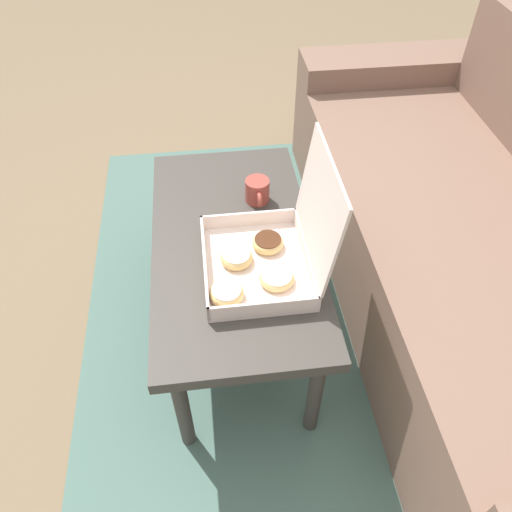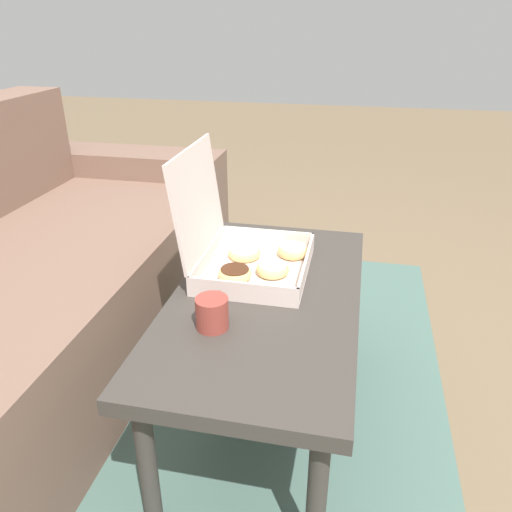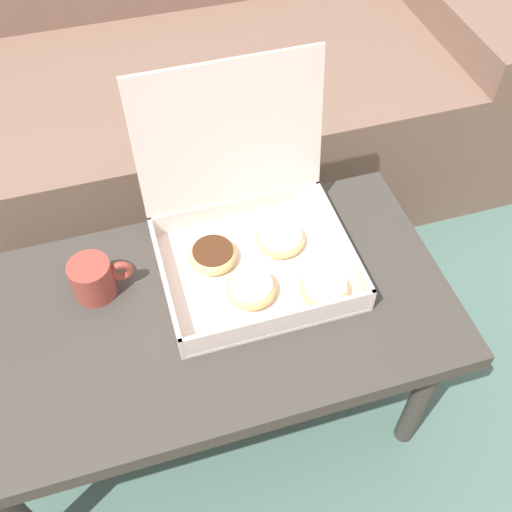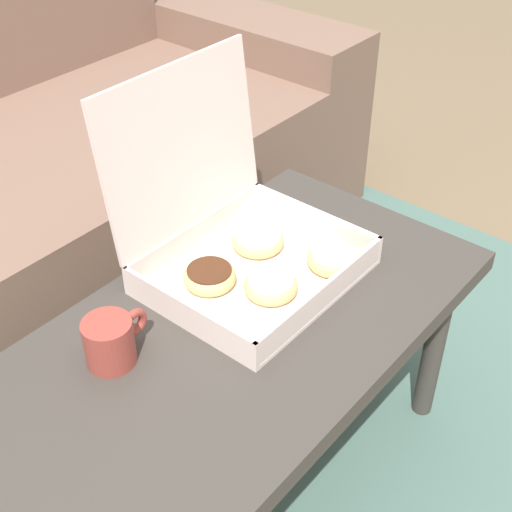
% 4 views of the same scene
% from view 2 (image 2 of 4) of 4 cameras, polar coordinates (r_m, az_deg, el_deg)
% --- Properties ---
extents(ground_plane, '(12.00, 12.00, 0.00)m').
position_cam_2_polar(ground_plane, '(1.66, -0.93, -17.73)').
color(ground_plane, '#756047').
extents(area_rug, '(2.33, 1.83, 0.01)m').
position_cam_2_polar(area_rug, '(1.73, -11.07, -15.88)').
color(area_rug, '#4C6B60').
rests_on(area_rug, ground_plane).
extents(coffee_table, '(0.96, 0.51, 0.45)m').
position_cam_2_polar(coffee_table, '(1.40, 1.17, -6.17)').
color(coffee_table, '#3D3833').
rests_on(coffee_table, ground_plane).
extents(pastry_box, '(0.37, 0.35, 0.36)m').
position_cam_2_polar(pastry_box, '(1.48, -1.20, 0.74)').
color(pastry_box, silver).
rests_on(pastry_box, coffee_table).
extents(coffee_mug, '(0.12, 0.08, 0.08)m').
position_cam_2_polar(coffee_mug, '(1.22, -4.99, -6.41)').
color(coffee_mug, '#993D33').
rests_on(coffee_mug, coffee_table).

